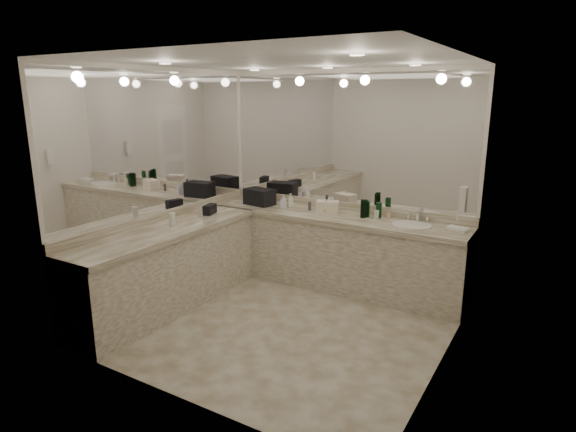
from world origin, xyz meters
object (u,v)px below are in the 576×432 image
Objects in this scene: sink at (412,226)px; cream_cosmetic_case at (327,207)px; black_toiletry_bag at (260,196)px; hand_towel at (458,229)px; soap_bottle_c at (326,207)px; soap_bottle_a at (291,200)px; wall_phone at (463,200)px; soap_bottle_b at (284,202)px.

sink is 1.05m from cream_cosmetic_case.
black_toiletry_bag reaches higher than hand_towel.
soap_bottle_c is at bearing -0.21° from black_toiletry_bag.
soap_bottle_a is at bearing 177.23° from sink.
sink is 1.06m from soap_bottle_c.
wall_phone reaches higher than soap_bottle_b.
soap_bottle_b is (-0.60, -0.03, 0.01)m from cream_cosmetic_case.
black_toiletry_bag is 2.26× the size of soap_bottle_b.
black_toiletry_bag reaches higher than soap_bottle_c.
sink is 0.48m from hand_towel.
cream_cosmetic_case is at bearing 82.26° from soap_bottle_c.
wall_phone is 0.91× the size of cream_cosmetic_case.
wall_phone is at bearing -14.67° from soap_bottle_a.
soap_bottle_b is (-2.26, 0.49, -0.37)m from wall_phone.
wall_phone is at bearing -76.77° from hand_towel.
hand_towel is 2.14m from soap_bottle_b.
soap_bottle_a is at bearing 58.06° from soap_bottle_b.
cream_cosmetic_case is at bearing -5.80° from soap_bottle_a.
soap_bottle_c is (-1.53, -0.03, 0.07)m from hand_towel.
black_toiletry_bag reaches higher than cream_cosmetic_case.
cream_cosmetic_case is 0.03m from soap_bottle_c.
hand_towel is at bearing -18.80° from cream_cosmetic_case.
hand_towel is (0.48, 0.03, 0.02)m from sink.
soap_bottle_c is (-1.05, -0.00, 0.09)m from sink.
black_toiletry_bag is at bearing 179.79° from soap_bottle_c.
cream_cosmetic_case is 1.47× the size of soap_bottle_a.
soap_bottle_a is at bearing 10.27° from black_toiletry_bag.
soap_bottle_c reaches higher than soap_bottle_b.
wall_phone reaches higher than hand_towel.
hand_towel is 1.30× the size of soap_bottle_b.
cream_cosmetic_case is 1.21× the size of hand_towel.
soap_bottle_b is at bearing -179.06° from hand_towel.
cream_cosmetic_case is (-1.66, 0.52, -0.37)m from wall_phone.
black_toiletry_bag reaches higher than soap_bottle_b.
black_toiletry_bag is at bearing 162.22° from cream_cosmetic_case.
cream_cosmetic_case is 1.53m from hand_towel.
black_toiletry_bag is 2.51m from hand_towel.
black_toiletry_bag is 1.44× the size of cream_cosmetic_case.
soap_bottle_a is at bearing 165.33° from wall_phone.
black_toiletry_bag is at bearing -169.73° from soap_bottle_a.
soap_bottle_c is at bearing -179.81° from sink.
soap_bottle_b reaches higher than cream_cosmetic_case.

